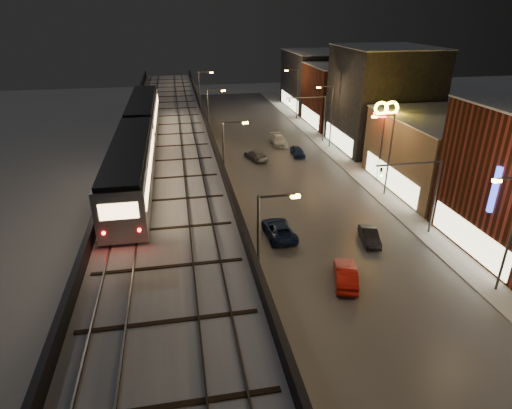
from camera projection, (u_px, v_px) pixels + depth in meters
road_surface at (292, 187)px, 49.32m from camera, size 17.00×120.00×0.06m
sidewalk_right at (373, 181)px, 50.98m from camera, size 4.00×120.00×0.14m
under_viaduct_pavement at (173, 196)px, 47.05m from camera, size 11.00×120.00×0.06m
elevated_viaduct at (169, 156)px, 41.90m from camera, size 9.00×100.00×6.30m
viaduct_trackbed at (168, 148)px, 41.69m from camera, size 8.40×100.00×0.32m
viaduct_parapet_streetside at (212, 141)px, 42.25m from camera, size 0.30×100.00×1.10m
viaduct_parapet_far at (121, 146)px, 40.79m from camera, size 0.30×100.00×1.10m
building_c at (443, 153)px, 47.72m from camera, size 12.20×15.20×8.16m
building_d at (382, 99)px, 60.76m from camera, size 12.20×13.20×14.16m
building_e at (344, 95)px, 74.10m from camera, size 12.20×12.20×10.16m
building_f at (319, 80)px, 86.39m from camera, size 12.20×16.20×11.16m
streetlight_left_1 at (263, 252)px, 26.17m from camera, size 2.57×0.28×9.00m
streetlight_right_1 at (510, 227)px, 29.05m from camera, size 2.56×0.28×9.00m
streetlight_left_2 at (226, 159)px, 42.24m from camera, size 2.57×0.28×9.00m
streetlight_right_2 at (388, 149)px, 45.13m from camera, size 2.56×0.28×9.00m
streetlight_left_3 at (210, 118)px, 58.32m from camera, size 2.57×0.28×9.00m
streetlight_right_3 at (330, 112)px, 61.20m from camera, size 2.56×0.28×9.00m
streetlight_left_4 at (201, 94)px, 74.39m from camera, size 2.57×0.28×9.00m
streetlight_right_4 at (296, 91)px, 77.27m from camera, size 2.56×0.28×9.00m
traffic_light_rig_a at (425, 189)px, 37.24m from camera, size 6.10×0.34×7.00m
traffic_light_rig_b at (317, 113)px, 64.03m from camera, size 6.10×0.34×7.00m
subway_train at (138, 135)px, 38.81m from camera, size 2.87×34.40×3.42m
car_near_white at (346, 275)px, 31.80m from camera, size 2.80×4.72×1.47m
car_mid_silver at (279, 230)px, 38.32m from camera, size 2.57×5.19×1.42m
car_mid_dark at (256, 155)px, 58.01m from camera, size 3.04×4.87×1.32m
car_onc_silver at (369, 237)px, 37.35m from camera, size 2.00×3.95×1.24m
car_onc_white at (279, 141)px, 64.25m from camera, size 2.11×4.89×1.40m
car_onc_red at (298, 152)px, 59.44m from camera, size 1.61×3.85×1.30m
sign_mcdonalds at (385, 118)px, 47.78m from camera, size 2.83×0.62×9.51m
sign_carwash at (501, 198)px, 32.04m from camera, size 1.60×0.35×8.32m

